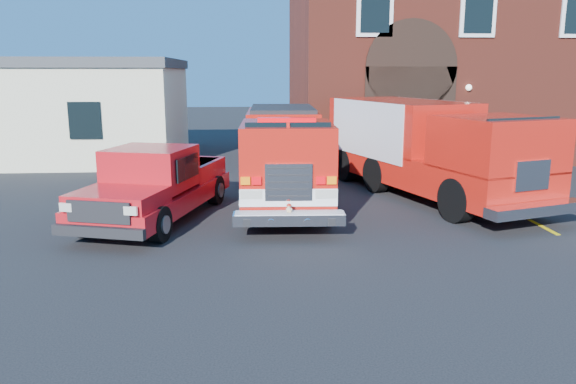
{
  "coord_description": "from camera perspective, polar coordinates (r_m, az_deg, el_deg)",
  "views": [
    {
      "loc": [
        -0.82,
        -12.83,
        3.81
      ],
      "look_at": [
        0.0,
        -1.2,
        1.3
      ],
      "focal_mm": 35.0,
      "sensor_mm": 36.0,
      "label": 1
    }
  ],
  "objects": [
    {
      "name": "parking_stripe_near",
      "position": [
        16.1,
        23.17,
        -2.53
      ],
      "size": [
        0.12,
        3.0,
        0.01
      ],
      "primitive_type": "cube",
      "color": "yellow",
      "rests_on": "ground"
    },
    {
      "name": "fire_engine",
      "position": [
        16.91,
        -0.41,
        3.92
      ],
      "size": [
        2.75,
        8.79,
        2.68
      ],
      "color": "black",
      "rests_on": "ground"
    },
    {
      "name": "pickup_truck",
      "position": [
        15.01,
        -13.21,
        0.7
      ],
      "size": [
        3.65,
        6.25,
        1.93
      ],
      "color": "black",
      "rests_on": "ground"
    },
    {
      "name": "parking_stripe_mid",
      "position": [
        18.74,
        19.06,
        -0.25
      ],
      "size": [
        0.12,
        3.0,
        0.01
      ],
      "primitive_type": "cube",
      "color": "yellow",
      "rests_on": "ground"
    },
    {
      "name": "side_building",
      "position": [
        27.14,
        -21.78,
        7.89
      ],
      "size": [
        10.2,
        8.2,
        4.35
      ],
      "color": "beige",
      "rests_on": "ground"
    },
    {
      "name": "secondary_truck",
      "position": [
        17.9,
        13.86,
        4.61
      ],
      "size": [
        5.33,
        9.29,
        2.88
      ],
      "color": "black",
      "rests_on": "ground"
    },
    {
      "name": "fire_station",
      "position": [
        28.55,
        16.47,
        12.55
      ],
      "size": [
        15.2,
        10.2,
        8.45
      ],
      "color": "maroon",
      "rests_on": "ground"
    },
    {
      "name": "ground",
      "position": [
        13.41,
        -0.36,
        -4.36
      ],
      "size": [
        100.0,
        100.0,
        0.0
      ],
      "primitive_type": "plane",
      "color": "black",
      "rests_on": "ground"
    },
    {
      "name": "parking_stripe_far",
      "position": [
        21.48,
        15.98,
        1.46
      ],
      "size": [
        0.12,
        3.0,
        0.01
      ],
      "primitive_type": "cube",
      "color": "yellow",
      "rests_on": "ground"
    }
  ]
}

